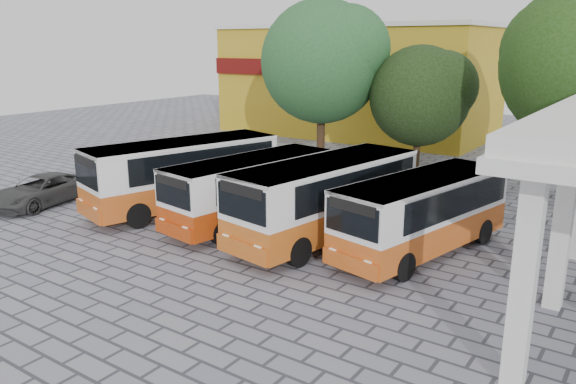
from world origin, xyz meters
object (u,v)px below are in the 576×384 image
Objects in this scene: bus_centre_right at (326,195)px; bus_far_right at (423,210)px; bus_centre_left at (251,186)px; parked_car at (41,190)px; bus_far_left at (183,171)px.

bus_far_right is (3.42, 0.64, -0.15)m from bus_centre_right.
bus_centre_left reaches higher than parked_car.
bus_far_left reaches higher than bus_centre_right.
bus_centre_left is (3.58, 0.09, -0.19)m from bus_far_left.
bus_centre_left is 6.80m from bus_far_right.
parked_car is (-12.67, -3.26, -1.03)m from bus_centre_right.
bus_centre_left is 9.89m from parked_car.
parked_car is (-9.33, -3.14, -0.88)m from bus_centre_left.
parked_car is at bearing -156.25° from bus_centre_right.
bus_far_left is at bearing -169.69° from bus_centre_left.
bus_far_right reaches higher than parked_car.
bus_centre_left is 0.99× the size of bus_far_right.
bus_centre_right reaches higher than parked_car.
bus_far_right is 16.58m from parked_car.
bus_far_left is at bearing -162.96° from bus_far_right.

